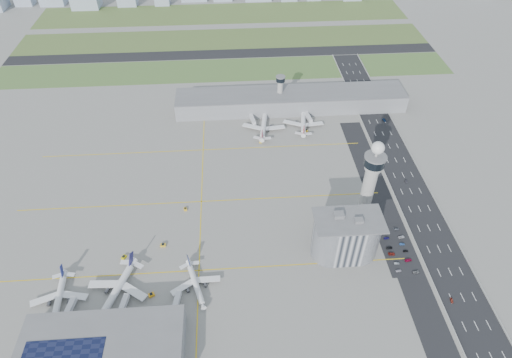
{
  "coord_description": "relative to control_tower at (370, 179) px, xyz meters",
  "views": [
    {
      "loc": [
        -15.64,
        -189.24,
        220.6
      ],
      "look_at": [
        0.0,
        35.0,
        15.0
      ],
      "focal_mm": 30.0,
      "sensor_mm": 36.0,
      "label": 1
    }
  ],
  "objects": [
    {
      "name": "grass_strip_2",
      "position": [
        -92.0,
        372.0,
        -35.0
      ],
      "size": [
        480.0,
        70.0,
        0.08
      ],
      "primitive_type": "cube",
      "color": "#4D612E",
      "rests_on": "ground"
    },
    {
      "name": "tug_2",
      "position": [
        -135.89,
        -17.1,
        -34.03
      ],
      "size": [
        3.53,
        2.47,
        2.02
      ],
      "primitive_type": null,
      "rotation": [
        0.0,
        0.0,
        -1.6
      ],
      "color": "gold",
      "rests_on": "ground"
    },
    {
      "name": "jet_bridge_near_1",
      "position": [
        -155.0,
        -69.0,
        -32.19
      ],
      "size": [
        5.39,
        14.31,
        5.7
      ],
      "primitive_type": null,
      "rotation": [
        0.0,
        0.0,
        1.4
      ],
      "color": "silver",
      "rests_on": "ground"
    },
    {
      "name": "barrier_right",
      "position": [
        57.0,
        -8.0,
        -34.44
      ],
      "size": [
        0.6,
        500.0,
        1.2
      ],
      "primitive_type": "cube",
      "color": "#9E9E99",
      "rests_on": "ground"
    },
    {
      "name": "grass_strip_1",
      "position": [
        -92.0,
        292.0,
        -35.0
      ],
      "size": [
        480.0,
        60.0,
        0.08
      ],
      "primitive_type": "cube",
      "color": "#4B612E",
      "rests_on": "ground"
    },
    {
      "name": "car_lot_0",
      "position": [
        11.17,
        -47.3,
        -34.43
      ],
      "size": [
        3.77,
        1.94,
        1.23
      ],
      "primitive_type": "imported",
      "rotation": [
        0.0,
        0.0,
        1.71
      ],
      "color": "silver",
      "rests_on": "ground"
    },
    {
      "name": "airplane_near_c",
      "position": [
        -113.21,
        -50.23,
        -29.97
      ],
      "size": [
        40.11,
        43.69,
        10.14
      ],
      "primitive_type": null,
      "rotation": [
        0.0,
        0.0,
        -1.27
      ],
      "color": "white",
      "rests_on": "ground"
    },
    {
      "name": "airplane_near_a",
      "position": [
        -192.01,
        -54.63,
        -29.63
      ],
      "size": [
        35.62,
        40.97,
        10.83
      ],
      "primitive_type": null,
      "rotation": [
        0.0,
        0.0,
        -1.5
      ],
      "color": "white",
      "rests_on": "ground"
    },
    {
      "name": "jet_bridge_near_2",
      "position": [
        -125.0,
        -69.0,
        -32.19
      ],
      "size": [
        5.39,
        14.31,
        5.7
      ],
      "primitive_type": null,
      "rotation": [
        0.0,
        0.0,
        1.4
      ],
      "color": "silver",
      "rests_on": "ground"
    },
    {
      "name": "car_lot_3",
      "position": [
        10.97,
        -29.31,
        -34.46
      ],
      "size": [
        4.12,
        2.01,
        1.15
      ],
      "primitive_type": "imported",
      "rotation": [
        0.0,
        0.0,
        1.67
      ],
      "color": "black",
      "rests_on": "ground"
    },
    {
      "name": "car_lot_1",
      "position": [
        11.91,
        -41.64,
        -34.5
      ],
      "size": [
        3.33,
        1.21,
        1.09
      ],
      "primitive_type": "imported",
      "rotation": [
        0.0,
        0.0,
        1.59
      ],
      "color": "gray",
      "rests_on": "ground"
    },
    {
      "name": "car_lot_9",
      "position": [
        20.13,
        -26.91,
        -34.47
      ],
      "size": [
        3.49,
        1.33,
        1.14
      ],
      "primitive_type": "imported",
      "rotation": [
        0.0,
        0.0,
        1.53
      ],
      "color": "navy",
      "rests_on": "ground"
    },
    {
      "name": "car_lot_10",
      "position": [
        21.64,
        -21.02,
        -34.45
      ],
      "size": [
        4.49,
        2.62,
        1.17
      ],
      "primitive_type": "imported",
      "rotation": [
        0.0,
        0.0,
        1.74
      ],
      "color": "silver",
      "rests_on": "ground"
    },
    {
      "name": "tug_3",
      "position": [
        -123.14,
        14.65,
        -34.2
      ],
      "size": [
        2.58,
        3.26,
        1.68
      ],
      "primitive_type": null,
      "rotation": [
        0.0,
        0.0,
        -2.92
      ],
      "color": "yellow",
      "rests_on": "ground"
    },
    {
      "name": "taxiway_line_v",
      "position": [
        -112.0,
        22.0,
        -35.04
      ],
      "size": [
        0.6,
        260.0,
        0.01
      ],
      "primitive_type": "cube",
      "color": "yellow",
      "rests_on": "ground"
    },
    {
      "name": "car_lot_5",
      "position": [
        9.89,
        -13.18,
        -34.44
      ],
      "size": [
        3.81,
        1.86,
        1.2
      ],
      "primitive_type": "imported",
      "rotation": [
        0.0,
        0.0,
        1.74
      ],
      "color": "silver",
      "rests_on": "ground"
    },
    {
      "name": "barrier_left",
      "position": [
        29.0,
        -8.0,
        -34.44
      ],
      "size": [
        0.6,
        500.0,
        1.2
      ],
      "primitive_type": "cube",
      "color": "#9E9E99",
      "rests_on": "ground"
    },
    {
      "name": "tug_0",
      "position": [
        -159.82,
        -25.18,
        -34.06
      ],
      "size": [
        3.54,
        4.03,
        1.95
      ],
      "primitive_type": null,
      "rotation": [
        0.0,
        0.0,
        2.7
      ],
      "color": "#D2C00C",
      "rests_on": "ground"
    },
    {
      "name": "control_tower",
      "position": [
        0.0,
        0.0,
        0.0
      ],
      "size": [
        14.0,
        14.0,
        64.5
      ],
      "color": "#ADAAA5",
      "rests_on": "ground"
    },
    {
      "name": "airplane_far_b",
      "position": [
        -24.24,
        111.46,
        -29.14
      ],
      "size": [
        41.54,
        46.88,
        11.8
      ],
      "primitive_type": null,
      "rotation": [
        0.0,
        0.0,
        1.43
      ],
      "color": "white",
      "rests_on": "ground"
    },
    {
      "name": "grass_strip_0",
      "position": [
        -92.0,
        217.0,
        -35.0
      ],
      "size": [
        480.0,
        50.0,
        0.08
      ],
      "primitive_type": "cube",
      "color": "#4C6E34",
      "rests_on": "ground"
    },
    {
      "name": "jet_bridge_far_1",
      "position": [
        -20.0,
        124.0,
        -32.19
      ],
      "size": [
        5.39,
        14.31,
        5.7
      ],
      "primitive_type": null,
      "rotation": [
        0.0,
        0.0,
        -1.4
      ],
      "color": "silver",
      "rests_on": "ground"
    },
    {
      "name": "landside_road",
      "position": [
        18.0,
        -18.0,
        -35.0
      ],
      "size": [
        18.0,
        260.0,
        0.08
      ],
      "primitive_type": "cube",
      "color": "black",
      "rests_on": "ground"
    },
    {
      "name": "taxiway_line_h_2",
      "position": [
        -112.0,
        82.0,
        -35.04
      ],
      "size": [
        260.0,
        0.6,
        0.01
      ],
      "primitive_type": "cube",
      "color": "yellow",
      "rests_on": "ground"
    },
    {
      "name": "admin_building",
      "position": [
        -20.01,
        -30.0,
        -19.74
      ],
      "size": [
        42.0,
        24.0,
        33.5
      ],
      "color": "#B2B2B7",
      "rests_on": "ground"
    },
    {
      "name": "car_lot_11",
      "position": [
        20.31,
        -13.87,
        -34.48
      ],
      "size": [
        4.03,
        1.95,
        1.13
      ],
      "primitive_type": "imported",
      "rotation": [
        0.0,
        0.0,
        1.48
      ],
      "color": "slate",
      "rests_on": "ground"
    },
    {
      "name": "tug_5",
      "position": [
        -23.07,
        101.93,
        -34.1
      ],
      "size": [
        3.2,
        3.81,
        1.89
      ],
      "primitive_type": null,
      "rotation": [
        0.0,
        0.0,
        0.35
      ],
      "color": "yellow",
      "rests_on": "ground"
    },
    {
      "name": "tug_1",
      "position": [
        -139.36,
        -54.02,
        -34.0
      ],
      "size": [
        4.26,
        3.68,
        2.08
      ],
      "primitive_type": null,
      "rotation": [
        0.0,
        0.0,
        -1.16
      ],
      "color": "#F1A215",
      "rests_on": "ground"
    },
    {
      "name": "airplane_far_a",
      "position": [
        -59.59,
        108.29,
        -28.85
      ],
      "size": [
        43.89,
        49.44,
        12.39
      ],
      "primitive_type": null,
      "rotation": [
        0.0,
        0.0,
        1.42
      ],
      "color": "white",
      "rests_on": "ground"
    },
    {
      "name": "highway",
      "position": [
        43.0,
        -8.0,
        -34.99
      ],
      "size": [
        28.0,
        500.0,
        0.1
      ],
      "primitive_type": "cube",
      "color": "black",
      "rests_on": "ground"
    },
    {
      "name": "taxiway_line_h_0",
      "position": [
        -112.0,
        -38.0,
        -35.04
      ],
      "size": [
        260.0,
        0.6,
        0.01
      ],
      "primitive_type": "cube",
      "color": "yellow",
      "rests_on": "ground"
    },
    {
      "name": "car_hw_0",
      "position": [
        35.6,
        -69.68,
        -34.45
      ],
      "size": [
        1.82,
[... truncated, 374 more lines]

